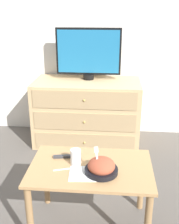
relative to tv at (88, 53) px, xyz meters
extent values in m
plane|color=#56514C|center=(0.01, 0.22, -0.99)|extent=(12.00, 12.00, 0.00)
cube|color=white|center=(0.01, 0.24, 0.31)|extent=(12.00, 0.05, 2.60)
cube|color=tan|center=(-0.01, -0.09, -0.64)|extent=(1.14, 0.56, 0.70)
cube|color=tan|center=(-0.01, -0.37, -0.88)|extent=(1.05, 0.01, 0.19)
sphere|color=tan|center=(-0.01, -0.38, -0.88)|extent=(0.02, 0.02, 0.02)
cube|color=tan|center=(-0.01, -0.37, -0.64)|extent=(1.05, 0.01, 0.19)
sphere|color=tan|center=(-0.01, -0.38, -0.64)|extent=(0.02, 0.02, 0.02)
cube|color=tan|center=(-0.01, -0.37, -0.41)|extent=(1.05, 0.01, 0.19)
sphere|color=tan|center=(-0.01, -0.38, -0.41)|extent=(0.02, 0.02, 0.02)
cylinder|color=black|center=(0.00, 0.00, -0.26)|extent=(0.12, 0.12, 0.06)
cube|color=black|center=(0.00, 0.00, 0.01)|extent=(0.69, 0.04, 0.49)
cube|color=#1E6B9E|center=(0.00, -0.02, 0.01)|extent=(0.65, 0.01, 0.45)
cube|color=tan|center=(0.15, -1.41, -0.52)|extent=(0.80, 0.51, 0.02)
cylinder|color=#9C7549|center=(-0.22, -1.63, -0.76)|extent=(0.04, 0.04, 0.47)
cylinder|color=#9C7549|center=(-0.22, -1.19, -0.76)|extent=(0.04, 0.04, 0.47)
cylinder|color=#9C7549|center=(0.51, -1.19, -0.76)|extent=(0.04, 0.04, 0.47)
cylinder|color=black|center=(0.22, -1.48, -0.49)|extent=(0.21, 0.21, 0.03)
ellipsoid|color=#AD4C33|center=(0.22, -1.48, -0.45)|extent=(0.17, 0.17, 0.10)
cube|color=white|center=(0.19, -1.49, -0.42)|extent=(0.03, 0.07, 0.13)
cube|color=white|center=(0.18, -1.46, -0.35)|extent=(0.03, 0.03, 0.03)
cylinder|color=beige|center=(0.05, -1.39, -0.47)|extent=(0.06, 0.06, 0.07)
cylinder|color=white|center=(0.05, -1.39, -0.45)|extent=(0.07, 0.07, 0.11)
cube|color=white|center=(0.11, -1.50, -0.50)|extent=(0.18, 0.18, 0.00)
cube|color=white|center=(-0.01, -1.46, -0.50)|extent=(0.16, 0.06, 0.01)
cube|color=#38383D|center=(-0.05, -1.32, -0.50)|extent=(0.14, 0.05, 0.02)
camera|label=1|loc=(0.28, -2.99, 0.49)|focal=45.00mm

